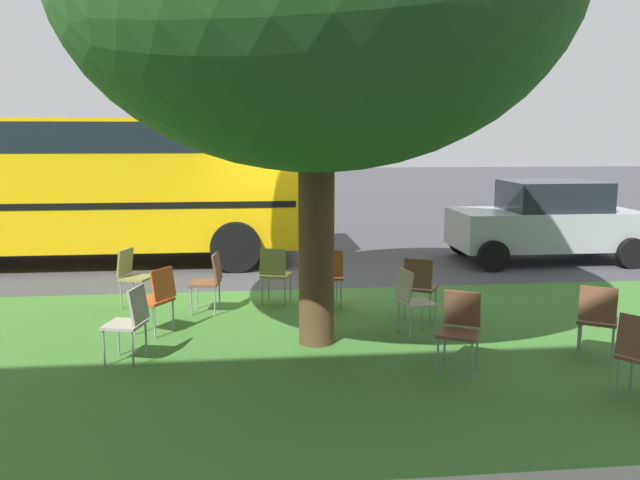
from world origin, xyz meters
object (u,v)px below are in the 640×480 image
at_px(chair_1, 275,271).
at_px(chair_8, 420,283).
at_px(chair_9, 157,295).
at_px(chair_10, 130,318).
at_px(chair_2, 460,325).
at_px(parked_car, 546,221).
at_px(chair_5, 412,297).
at_px(chair_6, 132,273).
at_px(chair_3, 328,273).
at_px(chair_4, 598,316).
at_px(school_bus, 33,176).
at_px(chair_0, 210,278).

distance_m(chair_1, chair_8, 2.24).
relative_size(chair_9, chair_10, 1.00).
distance_m(chair_2, parked_car, 6.90).
relative_size(chair_5, chair_6, 1.00).
bearing_deg(parked_car, chair_5, 48.94).
relative_size(chair_3, chair_4, 1.00).
height_order(chair_5, chair_9, same).
relative_size(chair_2, school_bus, 0.08).
bearing_deg(chair_8, chair_4, 132.18).
relative_size(chair_5, school_bus, 0.08).
relative_size(chair_9, school_bus, 0.08).
xyz_separation_m(chair_4, chair_9, (5.17, -1.50, 0.00)).
xyz_separation_m(chair_9, chair_10, (0.15, 1.03, 0.00)).
xyz_separation_m(chair_6, chair_8, (-4.13, 1.15, 0.00)).
relative_size(chair_1, chair_3, 1.00).
bearing_deg(chair_5, chair_8, -112.12).
height_order(chair_2, chair_3, same).
bearing_deg(chair_3, parked_car, -148.24).
xyz_separation_m(chair_0, chair_9, (0.61, 0.95, 0.00)).
bearing_deg(chair_5, school_bus, -40.69).
bearing_deg(chair_5, chair_3, -60.13).
xyz_separation_m(chair_5, chair_6, (3.83, -1.89, 0.00)).
height_order(chair_5, parked_car, parked_car).
height_order(chair_9, parked_car, parked_car).
height_order(chair_9, school_bus, school_bus).
distance_m(chair_0, school_bus, 5.61).
xyz_separation_m(chair_0, chair_2, (-2.86, 2.63, 0.00)).
bearing_deg(parked_car, chair_1, 26.13).
relative_size(chair_0, chair_3, 1.00).
bearing_deg(chair_3, chair_5, 119.87).
distance_m(chair_5, chair_8, 0.80).
xyz_separation_m(chair_9, school_bus, (3.08, -4.99, 1.24)).
xyz_separation_m(chair_0, chair_8, (-2.94, 0.66, 0.00)).
bearing_deg(chair_1, school_bus, -38.24).
bearing_deg(chair_5, chair_0, -28.08).
relative_size(chair_2, chair_9, 1.00).
height_order(chair_3, parked_car, parked_car).
xyz_separation_m(chair_0, chair_10, (0.77, 1.98, 0.00)).
bearing_deg(chair_2, parked_car, -122.92).
relative_size(chair_3, chair_8, 1.00).
relative_size(chair_2, chair_5, 1.00).
distance_m(chair_4, chair_6, 6.45).
distance_m(chair_2, school_bus, 9.44).
bearing_deg(chair_2, chair_6, -37.56).
bearing_deg(school_bus, chair_5, 139.31).
bearing_deg(chair_8, school_bus, -35.33).
distance_m(chair_1, school_bus, 6.05).
height_order(chair_6, chair_8, same).
distance_m(chair_1, chair_9, 2.05).
xyz_separation_m(chair_3, chair_5, (-0.89, 1.55, 0.00)).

